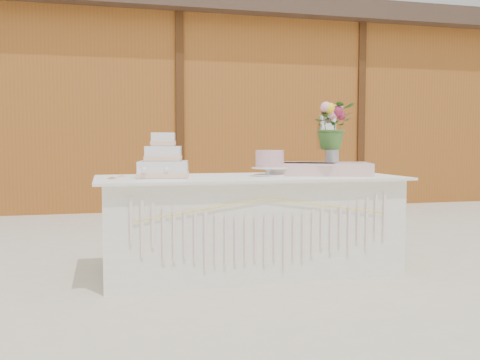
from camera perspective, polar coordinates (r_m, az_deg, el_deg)
name	(u,v)px	position (r m, az deg, el deg)	size (l,w,h in m)	color
ground	(249,271)	(4.38, 0.98, -9.71)	(80.00, 80.00, 0.00)	beige
barn	(165,109)	(10.18, -8.05, 7.56)	(12.60, 4.60, 3.30)	brown
cake_table	(249,224)	(4.30, 1.01, -4.71)	(2.40, 1.00, 0.77)	white
wedding_cake	(164,162)	(4.16, -8.16, 1.88)	(0.44, 0.44, 0.34)	white
pink_cake_stand	(270,162)	(4.27, 3.18, 1.96)	(0.29, 0.29, 0.21)	white
satin_runner	(320,169)	(4.49, 8.50, 1.20)	(0.82, 0.47, 0.10)	beige
flower_vase	(332,153)	(4.59, 9.78, 2.86)	(0.11, 0.11, 0.16)	silver
bouquet	(332,120)	(4.59, 9.82, 6.29)	(0.35, 0.31, 0.39)	#3F6C2B
loose_flowers	(116,177)	(4.18, -13.11, 0.34)	(0.12, 0.30, 0.02)	pink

